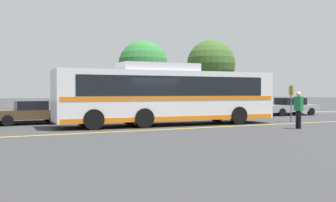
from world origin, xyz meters
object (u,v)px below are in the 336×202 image
Objects in this scene: parked_car_2 at (135,108)px; transit_bus at (168,94)px; parked_car_4 at (289,106)px; tree_3 at (211,64)px; bus_stop_sign at (291,99)px; tree_1 at (143,65)px; parked_car_3 at (226,108)px; pedestrian_0 at (299,107)px; parked_car_1 at (30,112)px.

transit_bus is at bearing 6.20° from parked_car_2.
parked_car_4 is 0.75× the size of tree_3.
bus_stop_sign is 10.34m from tree_3.
parked_car_3 is at bearing -29.36° from tree_1.
pedestrian_0 reaches higher than parked_car_4.
parked_car_2 reaches higher than parked_car_4.
parked_car_2 is at bearing 26.79° from pedestrian_0.
transit_bus is at bearing -121.74° from parked_car_1.
tree_1 reaches higher than bus_stop_sign.
transit_bus is 13.52m from parked_car_4.
bus_stop_sign is at bearing -50.99° from tree_1.
transit_bus is at bearing -101.82° from tree_1.
bus_stop_sign is (14.51, -5.27, 0.75)m from parked_car_1.
parked_car_3 reaches higher than parked_car_4.
transit_bus is at bearing -95.31° from bus_stop_sign.
parked_car_2 is 9.72m from bus_stop_sign.
parked_car_3 is 0.73× the size of tree_1.
parked_car_1 is at bearing -162.87° from tree_3.
parked_car_4 is at bearing 111.33° from transit_bus.
bus_stop_sign is (7.82, -1.22, -0.27)m from transit_bus.
parked_car_3 is at bearing -111.20° from tree_3.
parked_car_3 is 6.32m from tree_3.
transit_bus is at bearing 117.37° from parked_car_3.
tree_3 is (0.66, 9.94, 2.76)m from bus_stop_sign.
pedestrian_0 is at bearing 32.63° from parked_car_2.
tree_1 is at bearing 58.01° from parked_car_3.
tree_3 reaches higher than parked_car_3.
pedestrian_0 reaches higher than parked_car_2.
pedestrian_0 reaches higher than parked_car_3.
tree_3 reaches higher than tree_1.
parked_car_3 is at bearing -13.83° from pedestrian_0.
parked_car_3 is at bearing 123.58° from transit_bus.
transit_bus is 5.62× the size of bus_stop_sign.
bus_stop_sign is at bearing -42.28° from pedestrian_0.
parked_car_1 is 6.48m from parked_car_2.
pedestrian_0 reaches higher than parked_car_1.
tree_1 reaches higher than pedestrian_0.
tree_1 is (1.40, 6.70, 2.05)m from transit_bus.
bus_stop_sign is at bearing 59.33° from parked_car_2.
pedestrian_0 is 0.29× the size of tree_3.
transit_bus is 12.41m from tree_3.
pedestrian_0 is 4.68m from bus_stop_sign.
transit_bus reaches higher than bus_stop_sign.
parked_car_3 is at bearing -162.40° from bus_stop_sign.
parked_car_3 reaches higher than parked_car_1.
transit_bus reaches higher than pedestrian_0.
bus_stop_sign is 10.46m from tree_1.
transit_bus is 2.71× the size of parked_car_4.
parked_car_2 is 2.19× the size of bus_stop_sign.
tree_3 is at bearing -73.44° from parked_car_1.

